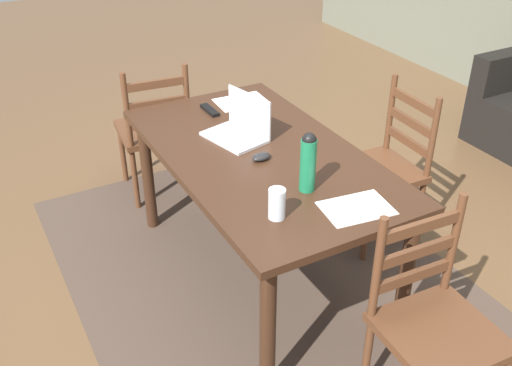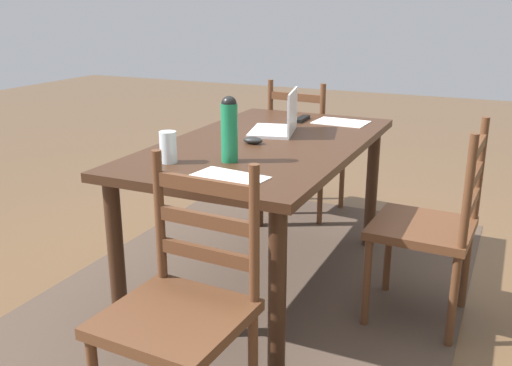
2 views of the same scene
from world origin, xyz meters
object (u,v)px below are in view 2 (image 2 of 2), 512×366
Objects in this scene: laptop at (281,122)px; tv_remote at (302,119)px; chair_far_head at (431,227)px; water_bottle at (229,128)px; computer_mouse at (253,140)px; dining_table at (265,160)px; chair_right_far at (182,310)px; chair_left_near at (305,150)px; drinking_glass at (168,147)px.

laptop is 2.14× the size of tv_remote.
chair_far_head is 3.34× the size of water_bottle.
computer_mouse is at bearing -172.10° from water_bottle.
tv_remote is at bearing -177.53° from laptop.
chair_far_head is at bearing 93.15° from computer_mouse.
water_bottle reaches higher than computer_mouse.
tv_remote is (-0.57, -0.02, 0.11)m from dining_table.
computer_mouse is at bearing -6.65° from laptop.
chair_right_far is at bearing 10.72° from computer_mouse.
dining_table is 1.14m from chair_left_near.
water_bottle is at bearing 1.32° from laptop.
chair_far_head is 0.93m from computer_mouse.
chair_right_far is 1.72m from tv_remote.
drinking_glass is (-0.57, -0.41, 0.38)m from chair_right_far.
tv_remote is (-0.57, -0.85, 0.33)m from chair_far_head.
water_bottle is at bearing -166.01° from chair_right_far.
dining_table is 0.86m from chair_far_head.
chair_right_far reaches higher than computer_mouse.
chair_left_near is 0.65m from tv_remote.
chair_left_near is at bearing -137.58° from chair_far_head.
chair_left_near reaches higher than computer_mouse.
chair_left_near is at bearing -170.44° from dining_table.
chair_left_near is 1.23m from computer_mouse.
chair_far_head is 9.50× the size of computer_mouse.
computer_mouse is (0.07, -0.86, 0.33)m from chair_far_head.
chair_right_far reaches higher than drinking_glass.
laptop is 0.36m from tv_remote.
dining_table is 4.50× the size of laptop.
chair_left_near is 9.50× the size of computer_mouse.
chair_right_far is at bearing -84.21° from tv_remote.
chair_left_near reaches higher than drinking_glass.
drinking_glass is (0.74, -0.22, 0.01)m from laptop.
chair_far_head reaches higher than computer_mouse.
chair_far_head is (0.00, 0.83, -0.22)m from dining_table.
laptop is at bearing -104.39° from chair_far_head.
chair_far_head is at bearing -35.24° from tv_remote.
dining_table is at bearing -90.12° from chair_far_head.
laptop reaches higher than dining_table.
dining_table is 9.63× the size of tv_remote.
chair_far_head reaches higher than tv_remote.
chair_left_near reaches higher than tv_remote.
drinking_glass is (0.12, -0.23, -0.08)m from water_bottle.
chair_left_near is 5.59× the size of tv_remote.
computer_mouse is (-0.46, 0.18, -0.05)m from drinking_glass.
chair_left_near is at bearing -170.49° from chair_right_far.
chair_left_near is (-2.21, -0.37, 0.00)m from chair_right_far.
chair_right_far is at bearing 9.51° from chair_left_near.
computer_mouse is at bearing -92.68° from tv_remote.
chair_right_far is 3.34× the size of water_bottle.
laptop is (-0.21, -0.00, 0.15)m from dining_table.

